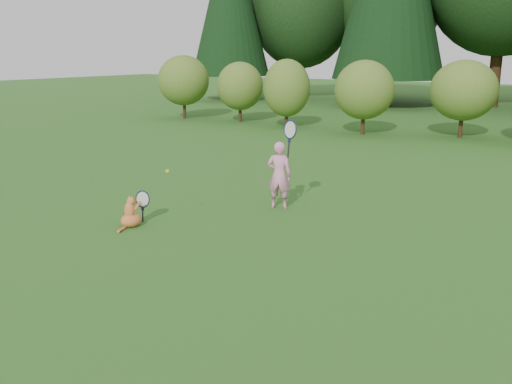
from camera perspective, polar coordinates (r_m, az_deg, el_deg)
The scene contains 5 objects.
ground at distance 9.02m, azimuth -3.88°, elevation -5.17°, with size 100.00×100.00×0.00m, color #1F5116.
shrub_row at distance 20.48m, azimuth 18.93°, elevation 8.84°, with size 28.00×3.00×2.80m, color #416920, non-canonical shape.
child at distance 10.86m, azimuth 2.36°, elevation 1.85°, with size 0.76×0.47×1.94m.
cat at distance 10.03m, azimuth -12.39°, elevation -1.84°, with size 0.38×0.70×0.74m.
tennis_ball at distance 9.80m, azimuth -8.84°, elevation 2.06°, with size 0.07×0.07×0.07m.
Camera 1 is at (5.20, -6.75, 2.94)m, focal length 40.00 mm.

